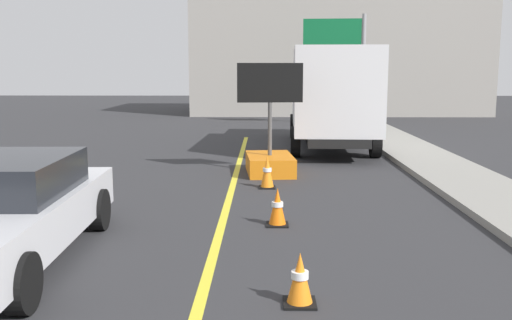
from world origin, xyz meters
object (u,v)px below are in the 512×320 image
Objects in this scene: arrow_board_trailer at (270,154)px; traffic_cone_far_lane at (277,207)px; highway_guide_sign at (346,50)px; box_truck at (331,94)px; traffic_cone_mid_lane at (300,279)px; pickup_car at (1,211)px; traffic_cone_curbside at (267,172)px.

arrow_board_trailer reaches higher than traffic_cone_far_lane.
traffic_cone_far_lane is at bearing -101.32° from highway_guide_sign.
box_truck is at bearing 78.54° from traffic_cone_far_lane.
traffic_cone_mid_lane is 0.94× the size of traffic_cone_far_lane.
arrow_board_trailer is 4.85m from traffic_cone_far_lane.
arrow_board_trailer is 13.00m from highway_guide_sign.
highway_guide_sign is at bearing 69.42° from pickup_car.
highway_guide_sign is 17.63m from traffic_cone_far_lane.
traffic_cone_mid_lane is at bearing -99.08° from highway_guide_sign.
pickup_car is at bearing -118.15° from arrow_board_trailer.
arrow_board_trailer is 0.55× the size of pickup_car.
highway_guide_sign is at bearing 75.70° from traffic_cone_curbside.
pickup_car is (-5.62, -11.41, -1.05)m from box_truck.
box_truck is 12.08× the size of traffic_cone_far_lane.
arrow_board_trailer is 1.82m from traffic_cone_curbside.
box_truck is 7.80m from highway_guide_sign.
box_truck is 1.55× the size of pickup_car.
traffic_cone_far_lane is at bearing -87.03° from traffic_cone_curbside.
arrow_board_trailer is 0.36× the size of box_truck.
pickup_car is at bearing 160.84° from traffic_cone_mid_lane.
arrow_board_trailer is at bearing -106.03° from highway_guide_sign.
arrow_board_trailer reaches higher than pickup_car.
highway_guide_sign is 7.10× the size of traffic_cone_curbside.
highway_guide_sign reaches higher than pickup_car.
box_truck is 9.84m from traffic_cone_far_lane.
traffic_cone_curbside is (-2.09, -6.51, -1.41)m from box_truck.
highway_guide_sign is at bearing 73.97° from arrow_board_trailer.
pickup_car is 8.34× the size of traffic_cone_mid_lane.
highway_guide_sign is (3.50, 12.17, 2.94)m from arrow_board_trailer.
traffic_cone_far_lane is (-3.41, -17.02, -3.12)m from highway_guide_sign.
arrow_board_trailer is 3.84× the size of traffic_cone_curbside.
arrow_board_trailer is at bearing 61.85° from pickup_car.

